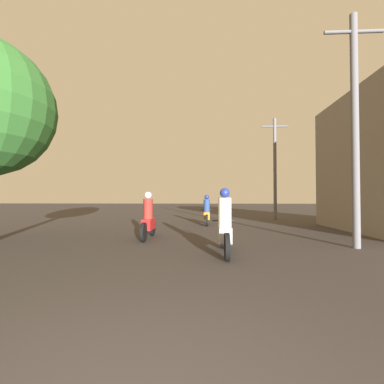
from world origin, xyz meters
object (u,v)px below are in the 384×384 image
utility_pole_near (355,124)px  utility_pole_far (275,166)px  motorcycle_red (148,220)px  motorcycle_orange (207,213)px  motorcycle_silver (225,228)px

utility_pole_near → utility_pole_far: (0.28, 9.22, -0.04)m
motorcycle_red → utility_pole_near: 6.80m
motorcycle_orange → utility_pole_far: 6.11m
utility_pole_far → motorcycle_orange: bearing=-142.9°
motorcycle_red → utility_pole_far: utility_pole_far is taller
motorcycle_red → utility_pole_far: (6.34, 7.89, 2.75)m
motorcycle_silver → motorcycle_orange: bearing=101.9°
motorcycle_red → utility_pole_far: bearing=52.1°
motorcycle_silver → utility_pole_far: utility_pole_far is taller
motorcycle_silver → utility_pole_far: 11.22m
motorcycle_silver → utility_pole_far: size_ratio=0.31×
motorcycle_silver → utility_pole_far: (3.94, 10.14, 2.73)m
motorcycle_red → utility_pole_near: utility_pole_near is taller
motorcycle_silver → motorcycle_red: size_ratio=1.03×
utility_pole_far → motorcycle_silver: bearing=-111.2°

